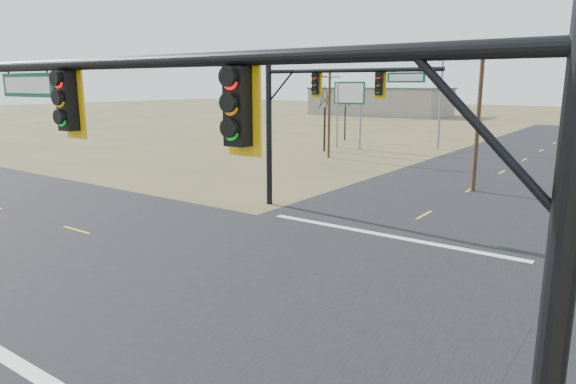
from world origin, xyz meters
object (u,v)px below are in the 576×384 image
at_px(bare_tree_a, 325,97).
at_px(bare_tree_b, 346,99).
at_px(mast_arm_near, 263,172).
at_px(utility_pole_near, 478,116).
at_px(mast_arm_far, 312,104).
at_px(utility_pole_far, 329,112).
at_px(highway_sign, 349,102).
at_px(streetlight_c, 443,91).

bearing_deg(bare_tree_a, bare_tree_b, 108.44).
height_order(mast_arm_near, utility_pole_near, utility_pole_near).
bearing_deg(utility_pole_near, bare_tree_b, 134.83).
xyz_separation_m(mast_arm_far, utility_pole_far, (-9.63, 17.68, -1.50)).
relative_size(mast_arm_far, utility_pole_far, 1.24).
height_order(utility_pole_near, highway_sign, utility_pole_near).
height_order(streetlight_c, bare_tree_a, streetlight_c).
relative_size(streetlight_c, bare_tree_b, 1.73).
bearing_deg(streetlight_c, highway_sign, -151.83).
relative_size(utility_pole_far, streetlight_c, 0.74).
bearing_deg(streetlight_c, mast_arm_near, -76.17).
height_order(mast_arm_far, streetlight_c, streetlight_c).
bearing_deg(utility_pole_far, bare_tree_a, 126.49).
distance_m(mast_arm_far, streetlight_c, 29.93).
relative_size(mast_arm_near, highway_sign, 1.60).
height_order(mast_arm_near, streetlight_c, streetlight_c).
bearing_deg(highway_sign, bare_tree_b, 124.59).
bearing_deg(mast_arm_near, mast_arm_far, 119.78).
xyz_separation_m(streetlight_c, bare_tree_a, (-8.86, -8.34, -0.53)).
distance_m(mast_arm_near, highway_sign, 47.27).
distance_m(streetlight_c, bare_tree_b, 12.42).
height_order(utility_pole_near, streetlight_c, streetlight_c).
height_order(mast_arm_far, bare_tree_b, mast_arm_far).
xyz_separation_m(utility_pole_far, streetlight_c, (6.13, 12.04, 1.80)).
xyz_separation_m(utility_pole_near, highway_sign, (-17.11, 14.75, 0.08)).
bearing_deg(streetlight_c, utility_pole_near, -67.85).
bearing_deg(utility_pole_near, streetlight_c, 114.70).
relative_size(utility_pole_near, utility_pole_far, 1.15).
xyz_separation_m(utility_pole_far, highway_sign, (-1.98, 7.22, 0.65)).
distance_m(highway_sign, streetlight_c, 9.50).
bearing_deg(bare_tree_b, bare_tree_a, -71.56).
height_order(mast_arm_near, utility_pole_far, utility_pole_far).
bearing_deg(highway_sign, mast_arm_near, -59.88).
bearing_deg(mast_arm_near, bare_tree_a, 119.24).
bearing_deg(highway_sign, streetlight_c, 33.32).
bearing_deg(bare_tree_a, mast_arm_far, -59.96).
xyz_separation_m(mast_arm_near, bare_tree_a, (-22.59, 38.39, -0.09)).
distance_m(utility_pole_near, bare_tree_b, 30.14).
xyz_separation_m(utility_pole_near, streetlight_c, (-9.00, 19.56, 1.24)).
relative_size(utility_pole_near, bare_tree_a, 1.32).
relative_size(mast_arm_near, utility_pole_near, 1.22).
bearing_deg(streetlight_c, bare_tree_a, -139.29).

